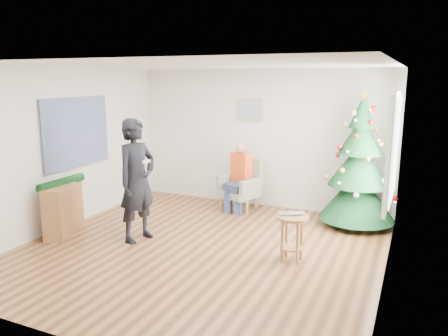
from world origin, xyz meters
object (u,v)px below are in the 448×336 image
at_px(stool, 292,238).
at_px(console, 63,208).
at_px(armchair, 241,191).
at_px(christmas_tree, 359,166).
at_px(standing_man, 137,180).

bearing_deg(stool, console, -173.78).
bearing_deg(armchair, christmas_tree, 21.82).
xyz_separation_m(armchair, standing_man, (-0.84, -2.09, 0.58)).
relative_size(stool, console, 0.64).
distance_m(christmas_tree, console, 4.84).
bearing_deg(christmas_tree, stool, -107.63).
distance_m(christmas_tree, stool, 2.08).
bearing_deg(console, armchair, 23.95).
xyz_separation_m(christmas_tree, console, (-4.23, -2.27, -0.61)).
height_order(christmas_tree, standing_man, christmas_tree).
distance_m(christmas_tree, armchair, 2.21).
distance_m(stool, armchair, 2.44).
distance_m(christmas_tree, standing_man, 3.59).
bearing_deg(standing_man, stool, -73.76).
height_order(christmas_tree, armchair, christmas_tree).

